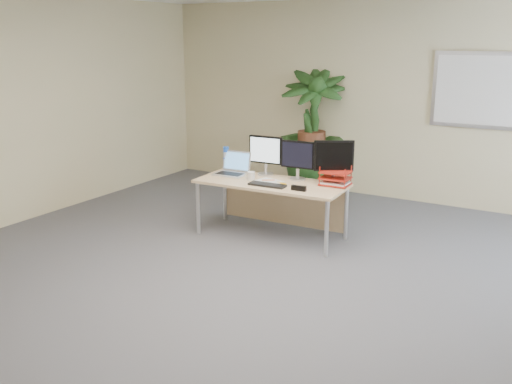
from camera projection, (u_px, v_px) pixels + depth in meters
The scene contains 17 objects.
floor at pixel (233, 308), 4.77m from camera, with size 8.00×8.00×0.00m, color #47474C.
back_wall at pixel (391, 101), 7.74m from camera, with size 7.00×0.04×2.70m, color beige.
whiteboard at pixel (486, 91), 7.07m from camera, with size 1.30×0.04×0.95m.
desk at pixel (275, 191), 6.43m from camera, with size 1.69×0.78×0.64m.
floor_plant at pixel (311, 141), 8.15m from camera, with size 0.84×0.84×1.50m, color #183D16.
monitor_left at pixel (266, 153), 6.57m from camera, with size 0.41×0.19×0.46m.
monitor_right at pixel (298, 158), 6.35m from camera, with size 0.40×0.18×0.44m.
monitor_dark at pixel (334, 159), 6.17m from camera, with size 0.39×0.26×0.48m.
laptop at pixel (233, 169), 6.67m from camera, with size 0.38×0.33×0.26m.
keyboard at pixel (267, 185), 6.15m from camera, with size 0.41×0.14×0.02m, color black.
coffee_mug at pixel (251, 176), 6.39m from camera, with size 0.12×0.09×0.10m.
spiral_notebook at pixel (269, 181), 6.31m from camera, with size 0.29×0.22×0.01m, color silver.
orange_pen at pixel (268, 180), 6.34m from camera, with size 0.01×0.01×0.14m, color #D65417.
yellow_highlighter at pixel (282, 183), 6.23m from camera, with size 0.02×0.02×0.12m, color yellow.
water_bottle at pixel (226, 159), 6.83m from camera, with size 0.07×0.07×0.29m.
letter_tray at pixel (335, 179), 6.16m from camera, with size 0.32×0.25×0.15m.
stapler at pixel (299, 188), 5.95m from camera, with size 0.16×0.04×0.05m, color black.
Camera 1 is at (2.37, -3.64, 2.20)m, focal length 40.00 mm.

